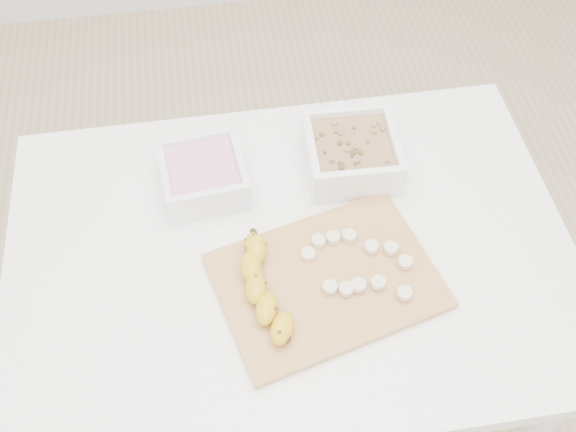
{
  "coord_description": "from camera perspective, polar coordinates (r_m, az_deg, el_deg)",
  "views": [
    {
      "loc": [
        -0.1,
        -0.6,
        1.71
      ],
      "look_at": [
        0.0,
        0.03,
        0.81
      ],
      "focal_mm": 40.0,
      "sensor_mm": 36.0,
      "label": 1
    }
  ],
  "objects": [
    {
      "name": "bowl_granola",
      "position": [
        1.22,
        5.68,
        5.59
      ],
      "size": [
        0.18,
        0.18,
        0.08
      ],
      "color": "white",
      "rests_on": "table"
    },
    {
      "name": "table",
      "position": [
        1.21,
        0.22,
        -5.42
      ],
      "size": [
        1.0,
        0.7,
        0.75
      ],
      "color": "white",
      "rests_on": "ground"
    },
    {
      "name": "bowl_yogurt",
      "position": [
        1.2,
        -7.5,
        3.64
      ],
      "size": [
        0.16,
        0.16,
        0.07
      ],
      "color": "white",
      "rests_on": "table"
    },
    {
      "name": "banana_slices",
      "position": [
        1.1,
        6.2,
        -4.18
      ],
      "size": [
        0.19,
        0.15,
        0.02
      ],
      "color": "beige",
      "rests_on": "cutting_board"
    },
    {
      "name": "banana",
      "position": [
        1.05,
        -2.05,
        -6.57
      ],
      "size": [
        0.07,
        0.21,
        0.04
      ],
      "primitive_type": null,
      "rotation": [
        0.0,
        0.0,
        -0.06
      ],
      "color": "gold",
      "rests_on": "cutting_board"
    },
    {
      "name": "cutting_board",
      "position": [
        1.09,
        3.45,
        -5.77
      ],
      "size": [
        0.41,
        0.34,
        0.01
      ],
      "primitive_type": "cube",
      "rotation": [
        0.0,
        0.0,
        0.25
      ],
      "color": "tan",
      "rests_on": "table"
    },
    {
      "name": "ground",
      "position": [
        1.81,
        0.15,
        -15.85
      ],
      "size": [
        3.5,
        3.5,
        0.0
      ],
      "primitive_type": "plane",
      "color": "#C6AD89",
      "rests_on": "ground"
    }
  ]
}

